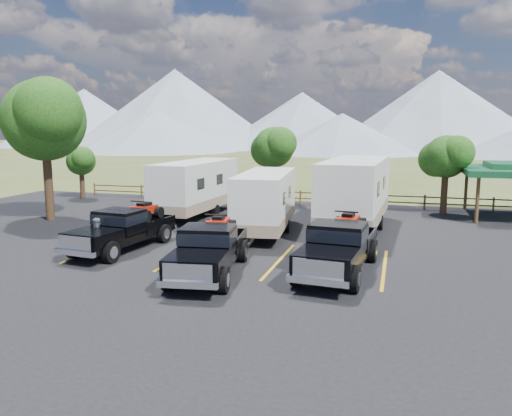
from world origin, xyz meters
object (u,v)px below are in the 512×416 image
(rig_center, at_px, (210,248))
(rig_right, at_px, (339,245))
(tree_big_nw, at_px, (44,120))
(trailer_right, at_px, (355,193))
(rig_left, at_px, (123,228))
(person_b, at_px, (98,237))
(trailer_center, at_px, (265,202))
(trailer_left, at_px, (196,188))

(rig_center, distance_m, rig_right, 4.63)
(tree_big_nw, height_order, trailer_right, tree_big_nw)
(tree_big_nw, height_order, rig_right, tree_big_nw)
(rig_left, bearing_deg, rig_center, -19.62)
(rig_left, xyz_separation_m, person_b, (-0.39, -1.29, -0.15))
(tree_big_nw, height_order, rig_left, tree_big_nw)
(rig_center, height_order, person_b, rig_center)
(rig_right, height_order, trailer_right, trailer_right)
(rig_center, bearing_deg, tree_big_nw, 141.03)
(tree_big_nw, distance_m, rig_left, 10.34)
(tree_big_nw, height_order, person_b, tree_big_nw)
(rig_right, relative_size, trailer_center, 0.72)
(rig_center, bearing_deg, rig_left, 145.66)
(trailer_left, xyz_separation_m, trailer_right, (9.30, -1.46, 0.19))
(rig_center, relative_size, rig_right, 0.97)
(rig_center, bearing_deg, rig_right, 10.34)
(rig_left, height_order, trailer_right, trailer_right)
(tree_big_nw, xyz_separation_m, trailer_left, (7.52, 3.35, -3.87))
(trailer_left, bearing_deg, rig_right, -41.79)
(trailer_left, bearing_deg, trailer_right, -6.19)
(rig_center, xyz_separation_m, rig_right, (4.38, 1.49, 0.04))
(tree_big_nw, bearing_deg, trailer_left, 24.01)
(person_b, bearing_deg, rig_right, -3.59)
(rig_left, xyz_separation_m, rig_center, (4.85, -2.35, 0.01))
(tree_big_nw, relative_size, rig_right, 1.25)
(trailer_left, relative_size, trailer_right, 0.90)
(trailer_left, height_order, person_b, trailer_left)
(rig_left, distance_m, trailer_right, 11.49)
(trailer_left, bearing_deg, rig_center, -62.12)
(trailer_right, bearing_deg, rig_right, -85.99)
(tree_big_nw, distance_m, rig_right, 18.54)
(tree_big_nw, bearing_deg, trailer_center, -0.76)
(rig_right, xyz_separation_m, trailer_right, (-0.14, 7.82, 0.89))
(trailer_left, bearing_deg, tree_big_nw, -153.26)
(tree_big_nw, relative_size, rig_left, 1.31)
(tree_big_nw, relative_size, person_b, 5.00)
(rig_left, bearing_deg, tree_big_nw, 153.04)
(rig_center, height_order, trailer_left, trailer_left)
(trailer_left, distance_m, trailer_center, 6.25)
(rig_left, height_order, rig_right, rig_right)
(tree_big_nw, distance_m, rig_center, 15.32)
(rig_center, distance_m, trailer_right, 10.28)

